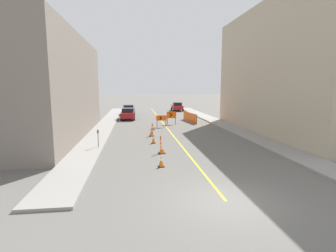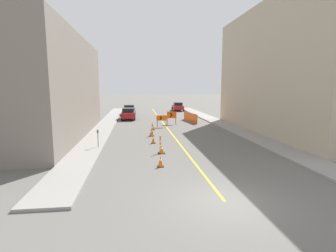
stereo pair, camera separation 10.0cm
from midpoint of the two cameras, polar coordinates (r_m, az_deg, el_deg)
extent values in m
plane|color=#605E59|center=(10.97, 12.51, -15.74)|extent=(300.00, 300.00, 0.00)
cube|color=gold|center=(32.24, -0.85, 0.55)|extent=(0.12, 44.68, 0.01)
cube|color=gray|center=(32.22, -13.10, 0.44)|extent=(2.10, 44.68, 0.13)
cube|color=gray|center=(33.67, 10.86, 0.85)|extent=(2.10, 44.68, 0.13)
cube|color=slate|center=(25.50, -24.32, 7.65)|extent=(6.00, 19.51, 8.83)
cube|color=tan|center=(27.97, 24.37, 10.93)|extent=(6.00, 20.10, 12.02)
cube|color=black|center=(14.98, -1.45, -8.79)|extent=(0.36, 0.36, 0.03)
cone|color=orange|center=(14.89, -1.45, -7.63)|extent=(0.29, 0.29, 0.60)
cylinder|color=white|center=(14.87, -1.45, -7.36)|extent=(0.15, 0.15, 0.10)
cube|color=black|center=(17.88, -1.25, -5.92)|extent=(0.46, 0.46, 0.03)
cone|color=orange|center=(17.82, -1.25, -5.10)|extent=(0.37, 0.37, 0.49)
cylinder|color=white|center=(17.80, -1.25, -4.92)|extent=(0.19, 0.19, 0.08)
cube|color=black|center=(21.03, -3.08, -3.73)|extent=(0.33, 0.33, 0.03)
cone|color=orange|center=(20.96, -3.08, -2.79)|extent=(0.26, 0.26, 0.67)
cylinder|color=white|center=(20.95, -3.09, -2.58)|extent=(0.14, 0.14, 0.11)
cube|color=black|center=(24.04, -3.58, -2.18)|extent=(0.38, 0.38, 0.03)
cone|color=orange|center=(23.98, -3.59, -1.44)|extent=(0.31, 0.31, 0.61)
cylinder|color=white|center=(23.97, -3.59, -1.26)|extent=(0.16, 0.16, 0.10)
cube|color=black|center=(27.46, -3.17, -0.83)|extent=(0.43, 0.43, 0.03)
cone|color=orange|center=(27.42, -3.17, -0.31)|extent=(0.35, 0.35, 0.48)
cylinder|color=white|center=(27.41, -3.17, -0.19)|extent=(0.18, 0.18, 0.08)
cube|color=black|center=(18.01, -1.52, -5.80)|extent=(0.30, 0.30, 0.04)
cylinder|color=#EF560C|center=(17.89, -1.53, -4.09)|extent=(0.09, 0.09, 1.06)
cylinder|color=white|center=(17.90, -1.53, -4.26)|extent=(0.11, 0.11, 0.11)
cylinder|color=white|center=(17.84, -1.53, -3.36)|extent=(0.11, 0.11, 0.11)
sphere|color=#EF560C|center=(17.77, -1.54, -2.33)|extent=(0.10, 0.10, 0.10)
cube|color=black|center=(24.13, -3.30, -2.13)|extent=(0.35, 0.35, 0.04)
cylinder|color=#EF560C|center=(24.03, -3.31, -0.87)|extent=(0.11, 0.11, 1.05)
cylinder|color=white|center=(24.04, -3.31, -0.99)|extent=(0.12, 0.12, 0.10)
cylinder|color=white|center=(24.00, -3.31, -0.32)|extent=(0.12, 0.12, 0.10)
sphere|color=#EF560C|center=(23.95, -3.32, 0.45)|extent=(0.12, 0.12, 0.12)
cube|color=#EF560C|center=(29.30, -1.29, 1.75)|extent=(1.17, 0.15, 0.57)
cube|color=black|center=(29.24, -1.45, 1.90)|extent=(0.29, 0.04, 0.29)
cube|color=black|center=(29.26, -1.45, 1.59)|extent=(0.29, 0.04, 0.29)
cylinder|color=black|center=(29.34, -2.25, 0.47)|extent=(0.06, 0.06, 0.73)
cylinder|color=black|center=(29.44, -0.33, 0.50)|extent=(0.06, 0.06, 0.73)
cube|color=#EF560C|center=(31.42, 0.91, 2.43)|extent=(1.14, 0.07, 0.79)
cube|color=black|center=(31.35, 0.77, 2.62)|extent=(0.37, 0.02, 0.37)
cube|color=black|center=(31.38, 0.77, 2.22)|extent=(0.37, 0.02, 0.37)
cylinder|color=black|center=(31.45, 0.04, 1.03)|extent=(0.06, 0.06, 0.74)
cylinder|color=black|center=(31.58, 1.78, 1.06)|extent=(0.06, 0.06, 0.74)
cube|color=#EF560C|center=(34.04, 4.93, 1.93)|extent=(0.69, 4.97, 1.17)
cylinder|color=#262626|center=(31.71, 6.45, 1.43)|extent=(0.05, 0.05, 1.17)
cylinder|color=#262626|center=(36.40, 3.61, 2.37)|extent=(0.05, 0.05, 1.17)
cube|color=maroon|center=(36.72, -8.57, 2.50)|extent=(1.82, 4.31, 0.72)
cube|color=black|center=(36.45, -8.60, 3.46)|extent=(1.54, 1.94, 0.55)
cylinder|color=black|center=(38.12, -9.79, 2.14)|extent=(0.22, 0.64, 0.64)
cylinder|color=black|center=(38.08, -7.22, 2.19)|extent=(0.22, 0.64, 0.64)
cylinder|color=black|center=(35.47, -9.99, 1.67)|extent=(0.22, 0.64, 0.64)
cylinder|color=black|center=(35.43, -7.22, 1.72)|extent=(0.22, 0.64, 0.64)
cube|color=navy|center=(43.06, -8.34, 3.38)|extent=(1.95, 4.36, 0.72)
cube|color=black|center=(42.80, -8.36, 4.20)|extent=(1.59, 1.99, 0.55)
cylinder|color=black|center=(44.45, -9.40, 3.05)|extent=(0.24, 0.65, 0.64)
cylinder|color=black|center=(44.41, -7.19, 3.09)|extent=(0.24, 0.65, 0.64)
cylinder|color=black|center=(41.80, -9.54, 2.70)|extent=(0.24, 0.65, 0.64)
cylinder|color=black|center=(41.76, -7.19, 2.75)|extent=(0.24, 0.65, 0.64)
cube|color=maroon|center=(49.51, 2.18, 4.12)|extent=(2.00, 4.38, 0.72)
cube|color=black|center=(49.25, 2.23, 4.84)|extent=(1.62, 2.01, 0.55)
cylinder|color=black|center=(50.72, 0.98, 3.82)|extent=(0.25, 0.65, 0.64)
cylinder|color=black|center=(50.99, 2.89, 3.84)|extent=(0.25, 0.65, 0.64)
cylinder|color=black|center=(48.09, 1.43, 3.57)|extent=(0.25, 0.65, 0.64)
cylinder|color=black|center=(48.37, 3.44, 3.58)|extent=(0.25, 0.65, 0.64)
cylinder|color=#4C4C51|center=(19.72, -14.85, -2.97)|extent=(0.05, 0.05, 1.02)
cube|color=#565B60|center=(19.61, -14.92, -1.20)|extent=(0.12, 0.10, 0.22)
sphere|color=#565B60|center=(19.59, -14.93, -0.88)|extent=(0.11, 0.11, 0.11)
camera|label=1|loc=(0.05, -89.88, 0.02)|focal=28.00mm
camera|label=2|loc=(0.05, 90.12, -0.02)|focal=28.00mm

